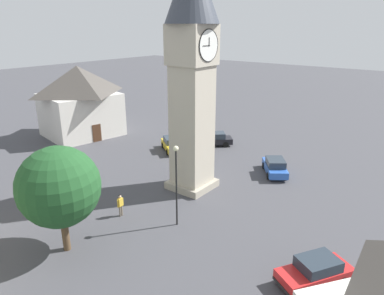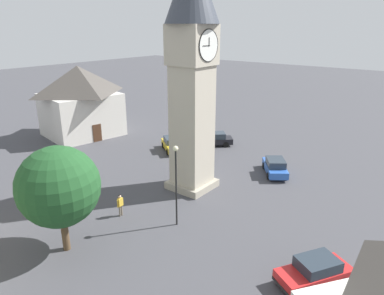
# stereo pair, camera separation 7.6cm
# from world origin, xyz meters

# --- Properties ---
(ground_plane) EXTENTS (200.00, 200.00, 0.00)m
(ground_plane) POSITION_xyz_m (0.00, 0.00, 0.00)
(ground_plane) COLOR #424247
(clock_tower) EXTENTS (4.12, 4.12, 18.92)m
(clock_tower) POSITION_xyz_m (0.00, 0.00, 11.02)
(clock_tower) COLOR #A59C89
(clock_tower) RESTS_ON ground
(car_blue_kerb) EXTENTS (4.32, 3.82, 1.53)m
(car_blue_kerb) POSITION_xyz_m (-7.00, 4.37, 0.76)
(car_blue_kerb) COLOR #2D5BB7
(car_blue_kerb) RESTS_ON ground
(car_silver_kerb) EXTENTS (3.78, 4.33, 1.53)m
(car_silver_kerb) POSITION_xyz_m (-5.98, -7.49, 0.76)
(car_silver_kerb) COLOR gold
(car_silver_kerb) RESTS_ON ground
(car_red_corner) EXTENTS (4.06, 4.16, 1.53)m
(car_red_corner) POSITION_xyz_m (-10.41, -4.85, 0.76)
(car_red_corner) COLOR black
(car_red_corner) RESTS_ON ground
(car_white_side) EXTENTS (3.31, 4.45, 1.53)m
(car_white_side) POSITION_xyz_m (7.85, -8.76, 0.76)
(car_white_side) COLOR gold
(car_white_side) RESTS_ON ground
(car_black_far) EXTENTS (4.41, 3.56, 1.53)m
(car_black_far) POSITION_xyz_m (5.39, 12.62, 0.76)
(car_black_far) COLOR red
(car_black_far) RESTS_ON ground
(pedestrian) EXTENTS (0.56, 0.23, 1.69)m
(pedestrian) POSITION_xyz_m (7.04, -1.10, 1.01)
(pedestrian) COLOR #706656
(pedestrian) RESTS_ON ground
(tree) EXTENTS (4.87, 4.87, 6.73)m
(tree) POSITION_xyz_m (11.85, -0.63, 4.29)
(tree) COLOR brown
(tree) RESTS_ON ground
(building_terrace_right) EXTENTS (9.94, 9.27, 8.64)m
(building_terrace_right) POSITION_xyz_m (-3.59, -20.44, 4.42)
(building_terrace_right) COLOR beige
(building_terrace_right) RESTS_ON ground
(lamp_post) EXTENTS (0.36, 0.36, 5.84)m
(lamp_post) POSITION_xyz_m (5.43, 2.91, 3.82)
(lamp_post) COLOR black
(lamp_post) RESTS_ON ground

